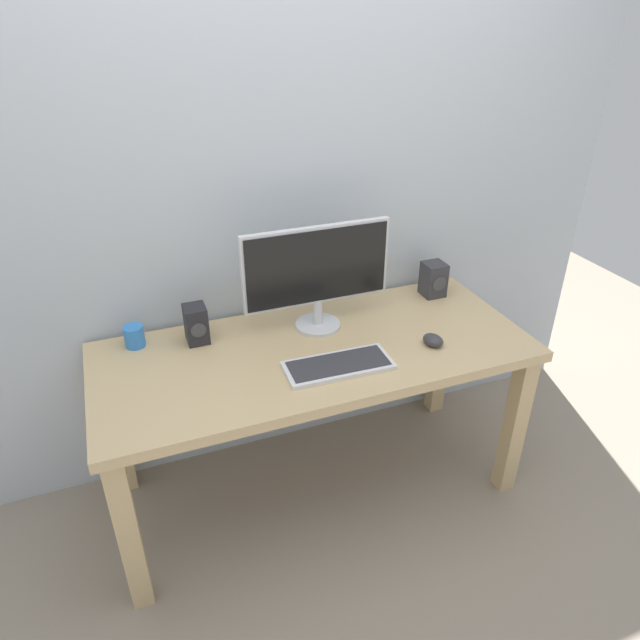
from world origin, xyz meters
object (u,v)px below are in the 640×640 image
Objects in this scene: speaker_left at (196,324)px; coffee_mug at (134,336)px; keyboard_primary at (338,365)px; desk at (315,369)px; monitor at (317,272)px; speaker_right at (433,279)px; mouse at (433,340)px.

speaker_left reaches higher than coffee_mug.
speaker_left is (-0.45, 0.37, 0.07)m from keyboard_primary.
speaker_left reaches higher than desk.
monitor reaches higher than speaker_left.
desk is 10.91× the size of speaker_right.
monitor is at bearing 125.08° from mouse.
speaker_left is at bearing -12.13° from coffee_mug.
speaker_left is (-1.07, -0.02, -0.00)m from speaker_right.
mouse is 1.16m from coffee_mug.
mouse is 0.44m from speaker_right.
speaker_left is (-0.41, 0.22, 0.18)m from desk.
speaker_right reaches higher than speaker_left.
speaker_right is 1.07m from speaker_left.
monitor is 1.49× the size of keyboard_primary.
desk is 4.17× the size of keyboard_primary.
keyboard_primary is 0.41m from mouse.
coffee_mug is at bearing 157.74° from desk.
speaker_left is at bearing 152.57° from desk.
keyboard_primary is (-0.04, -0.31, -0.23)m from monitor.
speaker_left is (-0.48, 0.06, -0.17)m from monitor.
coffee_mug is (-1.09, 0.41, 0.02)m from mouse.
mouse is 0.57× the size of speaker_right.
monitor is at bearing -8.53° from coffee_mug.
speaker_right is at bearing 1.01° from speaker_left.
desk is 0.48m from mouse.
desk is 19.56× the size of coffee_mug.
desk is 0.39m from monitor.
monitor is 3.91× the size of speaker_right.
mouse reaches higher than desk.
monitor is 6.83× the size of mouse.
desk is 0.72m from coffee_mug.
speaker_right reaches higher than desk.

